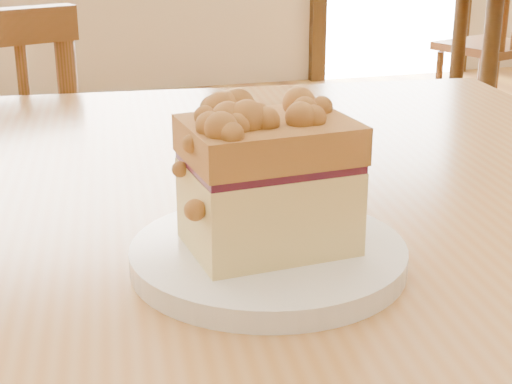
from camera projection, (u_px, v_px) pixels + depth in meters
The scene contains 3 objects.
cafe_chair_second at pixel (498, 44), 3.53m from camera, with size 0.49×0.49×0.85m.
plate at pixel (268, 256), 0.56m from camera, with size 0.20×0.20×0.02m.
cake_slice at pixel (270, 173), 0.54m from camera, with size 0.13×0.09×0.11m.
Camera 1 is at (0.04, -0.54, 0.99)m, focal length 55.00 mm.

